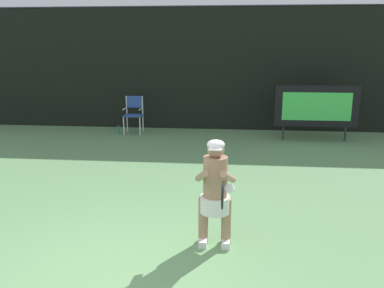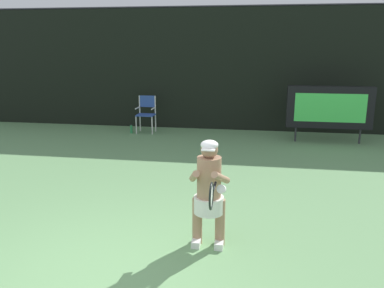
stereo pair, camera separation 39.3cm
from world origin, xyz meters
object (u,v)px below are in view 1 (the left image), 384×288
object	(u,v)px
scoreboard	(316,106)
tennis_racket	(223,195)
umpire_chair	(134,112)
tennis_player	(215,190)
water_bottle	(119,130)

from	to	relation	value
scoreboard	tennis_racket	bearing A→B (deg)	-109.20
scoreboard	tennis_racket	xyz separation A→B (m)	(-2.34, -6.72, -0.00)
umpire_chair	tennis_player	xyz separation A→B (m)	(2.66, -6.54, 0.14)
scoreboard	tennis_player	bearing A→B (deg)	-111.93
umpire_chair	tennis_player	distance (m)	7.06
scoreboard	tennis_player	world-z (taller)	scoreboard
scoreboard	water_bottle	size ratio (longest dim) A/B	8.30
tennis_player	tennis_racket	bearing A→B (deg)	-80.64
umpire_chair	water_bottle	bearing A→B (deg)	-154.65
umpire_chair	tennis_player	bearing A→B (deg)	-67.86
water_bottle	umpire_chair	bearing A→B (deg)	25.35
umpire_chair	tennis_racket	size ratio (longest dim) A/B	1.79
tennis_racket	scoreboard	bearing A→B (deg)	73.43
scoreboard	umpire_chair	xyz separation A→B (m)	(-5.10, 0.46, -0.33)
scoreboard	tennis_racket	distance (m)	7.11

